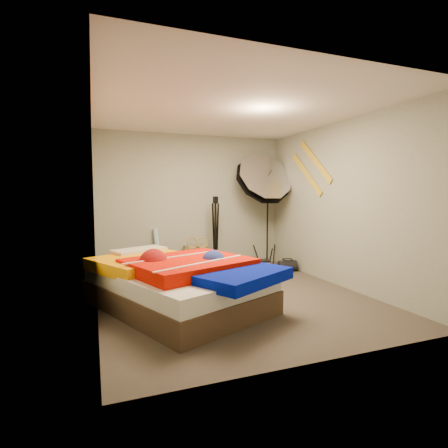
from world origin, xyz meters
name	(u,v)px	position (x,y,z in m)	size (l,w,h in m)	color
floor	(233,296)	(0.00, 0.00, 0.00)	(4.00, 4.00, 0.00)	#50473E
ceiling	(233,111)	(0.00, 0.00, 2.50)	(4.00, 4.00, 0.00)	silver
wall_back	(193,202)	(0.00, 2.00, 1.25)	(3.50, 3.50, 0.00)	#969D8E
wall_front	(325,214)	(0.00, -2.00, 1.25)	(3.50, 3.50, 0.00)	#969D8E
wall_left	(94,208)	(-1.75, 0.00, 1.25)	(4.00, 4.00, 0.00)	#969D8E
wall_right	(339,204)	(1.75, 0.00, 1.25)	(4.00, 4.00, 0.00)	#969D8E
tote_bag	(196,257)	(0.02, 1.88, 0.22)	(0.44, 0.13, 0.44)	#A39553
wrapping_roll	(158,250)	(-0.69, 1.90, 0.39)	(0.09, 0.09, 0.78)	#58A3C5
camera_case	(262,269)	(0.91, 0.93, 0.13)	(0.26, 0.18, 0.26)	white
duffel_bag	(287,266)	(1.52, 1.09, 0.10)	(0.20, 0.20, 0.33)	black
wall_stripe_upper	(316,161)	(1.73, 0.60, 1.95)	(0.02, 1.10, 0.10)	gold
wall_stripe_lower	(307,174)	(1.73, 0.85, 1.75)	(0.02, 1.10, 0.10)	gold
bed	(178,282)	(-0.81, -0.17, 0.32)	(2.30, 2.57, 0.63)	#493524
photo_umbrella	(262,181)	(1.27, 1.64, 1.65)	(1.34, 1.01, 2.31)	black
camera_tripod	(216,228)	(0.32, 1.63, 0.78)	(0.08, 0.08, 1.36)	black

